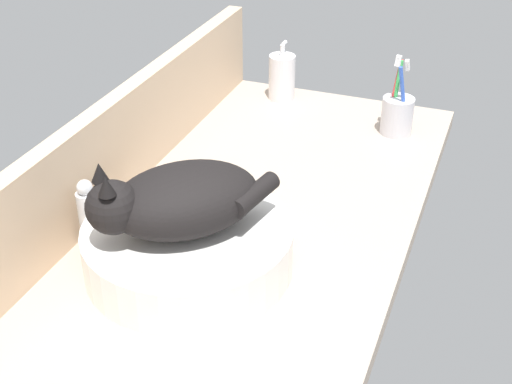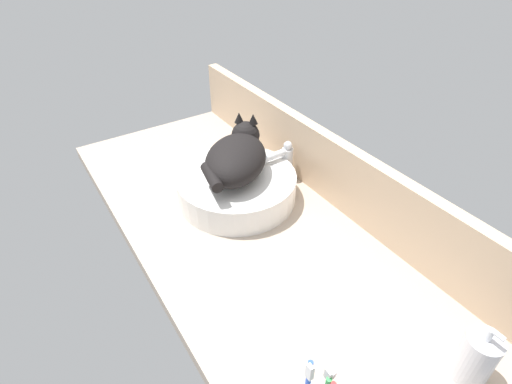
{
  "view_description": "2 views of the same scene",
  "coord_description": "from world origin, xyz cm",
  "px_view_note": "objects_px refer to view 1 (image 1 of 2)",
  "views": [
    {
      "loc": [
        -98.91,
        -41.36,
        75.61
      ],
      "look_at": [
        2.06,
        -2.94,
        9.27
      ],
      "focal_mm": 50.0,
      "sensor_mm": 36.0,
      "label": 1
    },
    {
      "loc": [
        73.77,
        -44.01,
        74.92
      ],
      "look_at": [
        -0.3,
        4.29,
        8.94
      ],
      "focal_mm": 28.0,
      "sensor_mm": 36.0,
      "label": 2
    }
  ],
  "objects_px": {
    "sink_basin": "(188,247)",
    "soap_dispenser": "(282,77)",
    "faucet": "(94,212)",
    "cat": "(178,200)",
    "toothbrush_cup": "(397,114)"
  },
  "relations": [
    {
      "from": "soap_dispenser",
      "to": "sink_basin",
      "type": "bearing_deg",
      "value": -173.45
    },
    {
      "from": "sink_basin",
      "to": "soap_dispenser",
      "type": "relative_size",
      "value": 2.41
    },
    {
      "from": "faucet",
      "to": "cat",
      "type": "bearing_deg",
      "value": -92.05
    },
    {
      "from": "cat",
      "to": "sink_basin",
      "type": "bearing_deg",
      "value": -42.43
    },
    {
      "from": "cat",
      "to": "faucet",
      "type": "distance_m",
      "value": 0.18
    },
    {
      "from": "faucet",
      "to": "toothbrush_cup",
      "type": "distance_m",
      "value": 0.76
    },
    {
      "from": "soap_dispenser",
      "to": "toothbrush_cup",
      "type": "height_order",
      "value": "toothbrush_cup"
    },
    {
      "from": "faucet",
      "to": "sink_basin",
      "type": "bearing_deg",
      "value": -88.72
    },
    {
      "from": "sink_basin",
      "to": "toothbrush_cup",
      "type": "distance_m",
      "value": 0.68
    },
    {
      "from": "sink_basin",
      "to": "cat",
      "type": "relative_size",
      "value": 1.2
    },
    {
      "from": "cat",
      "to": "faucet",
      "type": "relative_size",
      "value": 2.19
    },
    {
      "from": "sink_basin",
      "to": "cat",
      "type": "bearing_deg",
      "value": 137.57
    },
    {
      "from": "cat",
      "to": "soap_dispenser",
      "type": "distance_m",
      "value": 0.75
    },
    {
      "from": "toothbrush_cup",
      "to": "faucet",
      "type": "bearing_deg",
      "value": 147.43
    },
    {
      "from": "cat",
      "to": "faucet",
      "type": "bearing_deg",
      "value": 87.95
    }
  ]
}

